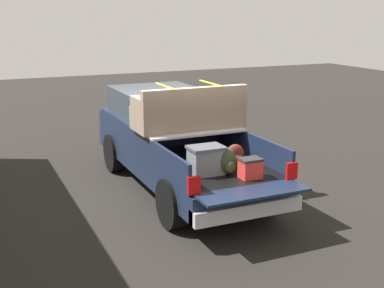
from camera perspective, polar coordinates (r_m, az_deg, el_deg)
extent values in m
plane|color=black|center=(10.65, -1.33, -4.99)|extent=(40.00, 40.00, 0.00)
cube|color=#162138|center=(10.46, -1.35, -1.74)|extent=(5.50, 1.92, 0.44)
cube|color=black|center=(9.34, 1.52, -2.21)|extent=(2.80, 1.80, 0.04)
cube|color=#162138|center=(8.93, -3.86, -1.50)|extent=(2.80, 0.06, 0.50)
cube|color=#162138|center=(9.71, 6.48, -0.24)|extent=(2.80, 0.06, 0.50)
cube|color=#162138|center=(10.49, -1.73, 0.96)|extent=(0.06, 1.80, 0.50)
cube|color=#162138|center=(7.94, 6.79, -5.37)|extent=(0.55, 1.80, 0.04)
cube|color=#B2B2B7|center=(9.89, -0.42, 1.75)|extent=(1.25, 1.92, 0.04)
cube|color=#162138|center=(11.56, -3.98, 2.21)|extent=(2.30, 1.92, 0.50)
cube|color=#2D3842|center=(11.37, -3.85, 4.75)|extent=(1.94, 1.76, 0.57)
cube|color=#162138|center=(12.82, -6.09, 3.12)|extent=(0.40, 1.82, 0.38)
cube|color=#B2B2B7|center=(8.19, 6.16, -7.27)|extent=(0.24, 1.92, 0.24)
cube|color=red|center=(7.71, 0.21, -4.62)|extent=(0.06, 0.20, 0.28)
cube|color=red|center=(8.56, 11.02, -2.94)|extent=(0.06, 0.20, 0.28)
cylinder|color=black|center=(11.83, -8.60, -0.96)|extent=(0.87, 0.30, 0.87)
cylinder|color=black|center=(12.39, -0.76, -0.08)|extent=(0.87, 0.30, 0.87)
cylinder|color=black|center=(8.67, -2.19, -6.62)|extent=(0.87, 0.30, 0.87)
cylinder|color=black|center=(9.43, 7.80, -4.98)|extent=(0.87, 0.30, 0.87)
cube|color=slate|center=(8.64, 1.57, -1.97)|extent=(0.40, 0.55, 0.43)
cube|color=#505359|center=(8.57, 1.58, -0.42)|extent=(0.44, 0.59, 0.05)
ellipsoid|color=#384728|center=(8.63, 3.99, -1.96)|extent=(0.20, 0.30, 0.45)
ellipsoid|color=#384728|center=(8.56, 4.33, -2.58)|extent=(0.09, 0.21, 0.20)
ellipsoid|color=maroon|center=(9.08, 4.78, -1.28)|extent=(0.20, 0.37, 0.41)
ellipsoid|color=maroon|center=(9.01, 5.11, -1.83)|extent=(0.09, 0.26, 0.18)
cube|color=red|center=(8.50, 6.49, -2.82)|extent=(0.26, 0.34, 0.30)
cube|color=#262628|center=(8.45, 6.52, -1.72)|extent=(0.28, 0.36, 0.04)
cube|color=#84705B|center=(9.85, -0.42, 3.05)|extent=(0.84, 2.09, 0.42)
cube|color=#84705B|center=(9.46, 0.42, 5.11)|extent=(0.16, 2.09, 0.40)
cube|color=#84705B|center=(9.50, -5.79, 4.51)|extent=(0.60, 0.20, 0.22)
cube|color=#84705B|center=(10.24, 4.33, 5.28)|extent=(0.60, 0.20, 0.22)
cube|color=yellow|center=(9.56, -3.02, 6.46)|extent=(0.94, 0.03, 0.02)
cube|color=yellow|center=(9.94, 2.08, 6.78)|extent=(0.94, 0.03, 0.02)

